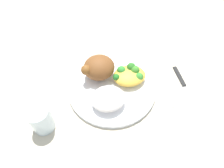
{
  "coord_description": "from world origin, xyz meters",
  "views": [
    {
      "loc": [
        0.08,
        0.35,
        0.51
      ],
      "look_at": [
        0.0,
        0.0,
        0.02
      ],
      "focal_mm": 32.45,
      "sensor_mm": 36.0,
      "label": 1
    }
  ],
  "objects_px": {
    "plate": "(112,87)",
    "rice_pile": "(108,99)",
    "water_glass": "(41,119)",
    "fork": "(167,89)",
    "roasted_chicken": "(99,68)",
    "mac_cheese_with_broccoli": "(130,75)",
    "knife": "(185,86)"
  },
  "relations": [
    {
      "from": "rice_pile",
      "to": "water_glass",
      "type": "distance_m",
      "value": 0.18
    },
    {
      "from": "knife",
      "to": "rice_pile",
      "type": "bearing_deg",
      "value": 3.16
    },
    {
      "from": "mac_cheese_with_broccoli",
      "to": "roasted_chicken",
      "type": "bearing_deg",
      "value": -21.39
    },
    {
      "from": "roasted_chicken",
      "to": "water_glass",
      "type": "height_order",
      "value": "roasted_chicken"
    },
    {
      "from": "plate",
      "to": "water_glass",
      "type": "xyz_separation_m",
      "value": [
        0.21,
        0.08,
        0.03
      ]
    },
    {
      "from": "plate",
      "to": "fork",
      "type": "bearing_deg",
      "value": 165.92
    },
    {
      "from": "roasted_chicken",
      "to": "mac_cheese_with_broccoli",
      "type": "bearing_deg",
      "value": 158.61
    },
    {
      "from": "plate",
      "to": "fork",
      "type": "height_order",
      "value": "plate"
    },
    {
      "from": "rice_pile",
      "to": "fork",
      "type": "relative_size",
      "value": 0.67
    },
    {
      "from": "water_glass",
      "to": "rice_pile",
      "type": "bearing_deg",
      "value": -171.81
    },
    {
      "from": "mac_cheese_with_broccoli",
      "to": "water_glass",
      "type": "height_order",
      "value": "water_glass"
    },
    {
      "from": "rice_pile",
      "to": "fork",
      "type": "xyz_separation_m",
      "value": [
        -0.19,
        -0.01,
        -0.03
      ]
    },
    {
      "from": "rice_pile",
      "to": "water_glass",
      "type": "xyz_separation_m",
      "value": [
        0.18,
        0.03,
        0.0
      ]
    },
    {
      "from": "plate",
      "to": "rice_pile",
      "type": "bearing_deg",
      "value": 67.38
    },
    {
      "from": "fork",
      "to": "plate",
      "type": "bearing_deg",
      "value": -14.08
    },
    {
      "from": "plate",
      "to": "knife",
      "type": "relative_size",
      "value": 1.41
    },
    {
      "from": "plate",
      "to": "rice_pile",
      "type": "relative_size",
      "value": 2.82
    },
    {
      "from": "knife",
      "to": "water_glass",
      "type": "bearing_deg",
      "value": 5.32
    },
    {
      "from": "rice_pile",
      "to": "knife",
      "type": "bearing_deg",
      "value": -176.84
    },
    {
      "from": "mac_cheese_with_broccoli",
      "to": "knife",
      "type": "relative_size",
      "value": 0.54
    },
    {
      "from": "fork",
      "to": "knife",
      "type": "height_order",
      "value": "knife"
    },
    {
      "from": "knife",
      "to": "water_glass",
      "type": "relative_size",
      "value": 2.37
    },
    {
      "from": "rice_pile",
      "to": "water_glass",
      "type": "height_order",
      "value": "water_glass"
    },
    {
      "from": "rice_pile",
      "to": "water_glass",
      "type": "bearing_deg",
      "value": 8.19
    },
    {
      "from": "roasted_chicken",
      "to": "mac_cheese_with_broccoli",
      "type": "relative_size",
      "value": 1.01
    },
    {
      "from": "rice_pile",
      "to": "mac_cheese_with_broccoli",
      "type": "relative_size",
      "value": 0.94
    },
    {
      "from": "roasted_chicken",
      "to": "knife",
      "type": "xyz_separation_m",
      "value": [
        -0.25,
        0.09,
        -0.05
      ]
    },
    {
      "from": "roasted_chicken",
      "to": "plate",
      "type": "bearing_deg",
      "value": 120.57
    },
    {
      "from": "roasted_chicken",
      "to": "rice_pile",
      "type": "distance_m",
      "value": 0.11
    },
    {
      "from": "plate",
      "to": "roasted_chicken",
      "type": "bearing_deg",
      "value": -59.43
    },
    {
      "from": "plate",
      "to": "roasted_chicken",
      "type": "xyz_separation_m",
      "value": [
        0.03,
        -0.05,
        0.04
      ]
    },
    {
      "from": "rice_pile",
      "to": "knife",
      "type": "height_order",
      "value": "rice_pile"
    }
  ]
}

